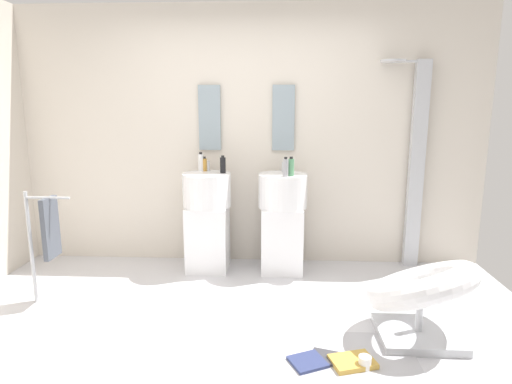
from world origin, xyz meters
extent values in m
cube|color=silver|center=(0.00, 0.00, -0.02)|extent=(4.80, 3.60, 0.04)
cube|color=beige|center=(0.00, 1.65, 1.30)|extent=(4.80, 0.10, 2.60)
cube|color=white|center=(-0.37, 1.31, 0.33)|extent=(0.40, 0.40, 0.65)
cylinder|color=white|center=(-0.37, 1.31, 0.81)|extent=(0.47, 0.47, 0.33)
cylinder|color=#B7BABF|center=(-0.37, 1.44, 1.03)|extent=(0.02, 0.02, 0.10)
cube|color=white|center=(0.37, 1.31, 0.33)|extent=(0.40, 0.40, 0.65)
cylinder|color=white|center=(0.37, 1.31, 0.81)|extent=(0.47, 0.47, 0.33)
cylinder|color=#B7BABF|center=(0.37, 1.44, 1.03)|extent=(0.02, 0.02, 0.10)
cube|color=#8C9EA8|center=(-0.37, 1.58, 1.50)|extent=(0.22, 0.03, 0.64)
cube|color=#8C9EA8|center=(0.37, 1.58, 1.50)|extent=(0.22, 0.03, 0.64)
cube|color=#B7BABF|center=(1.69, 1.53, 1.02)|extent=(0.14, 0.08, 2.05)
cylinder|color=#B7BABF|center=(1.54, 1.51, 2.03)|extent=(0.30, 0.02, 0.02)
cylinder|color=#B7BABF|center=(1.39, 1.48, 2.03)|extent=(0.24, 0.24, 0.02)
cube|color=#B7BABF|center=(1.33, 0.06, 0.03)|extent=(0.56, 0.50, 0.06)
cylinder|color=#B7BABF|center=(1.33, 0.06, 0.20)|extent=(0.05, 0.05, 0.34)
torus|color=white|center=(1.33, 0.06, 0.40)|extent=(1.11, 1.11, 0.49)
cylinder|color=#B7BABF|center=(-1.70, 0.48, 0.47)|extent=(0.03, 0.03, 0.95)
cylinder|color=#B7BABF|center=(-1.52, 0.48, 0.90)|extent=(0.36, 0.02, 0.02)
cube|color=#4C515B|center=(-1.52, 0.48, 0.65)|extent=(0.04, 0.22, 0.50)
cube|color=#B2B2B7|center=(0.69, -0.31, 0.01)|extent=(1.10, 0.82, 0.01)
cube|color=gold|center=(0.81, -0.30, 0.03)|extent=(0.32, 0.26, 0.03)
cube|color=#38383D|center=(0.66, -0.25, 0.02)|extent=(0.25, 0.22, 0.02)
cube|color=navy|center=(0.53, -0.31, 0.02)|extent=(0.28, 0.27, 0.02)
cylinder|color=white|center=(0.88, -0.34, 0.05)|extent=(0.08, 0.08, 0.08)
cylinder|color=black|center=(-0.21, 1.35, 1.05)|extent=(0.05, 0.05, 0.15)
cylinder|color=black|center=(-0.21, 1.35, 1.14)|extent=(0.03, 0.03, 0.02)
cylinder|color=#99999E|center=(0.39, 1.16, 1.06)|extent=(0.05, 0.05, 0.16)
cylinder|color=black|center=(0.39, 1.16, 1.15)|extent=(0.03, 0.03, 0.02)
cylinder|color=#C68C38|center=(-0.41, 1.45, 1.04)|extent=(0.04, 0.04, 0.12)
cylinder|color=black|center=(-0.41, 1.45, 1.11)|extent=(0.02, 0.02, 0.02)
cylinder|color=#59996B|center=(0.44, 1.20, 1.06)|extent=(0.05, 0.05, 0.16)
cylinder|color=black|center=(0.44, 1.20, 1.15)|extent=(0.03, 0.03, 0.02)
cylinder|color=white|center=(-0.45, 1.45, 1.06)|extent=(0.05, 0.05, 0.17)
cylinder|color=black|center=(-0.45, 1.45, 1.15)|extent=(0.03, 0.03, 0.02)
camera|label=1|loc=(0.33, -2.83, 1.63)|focal=30.57mm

